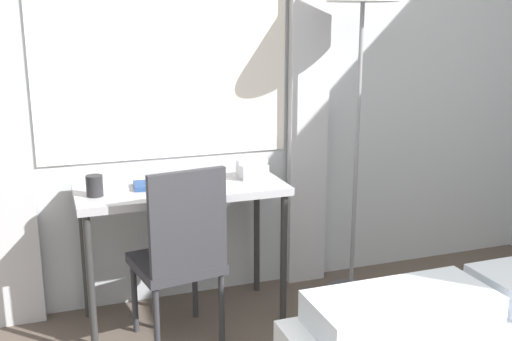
{
  "coord_description": "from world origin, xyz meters",
  "views": [
    {
      "loc": [
        -1.08,
        -0.6,
        1.59
      ],
      "look_at": [
        -0.18,
        1.97,
        0.92
      ],
      "focal_mm": 42.0,
      "sensor_mm": 36.0,
      "label": 1
    }
  ],
  "objects_px": {
    "desk": "(181,199)",
    "mug": "(95,186)",
    "book": "(158,185)",
    "desk_chair": "(181,250)",
    "telephone": "(252,170)"
  },
  "relations": [
    {
      "from": "telephone",
      "to": "desk_chair",
      "type": "bearing_deg",
      "value": -148.74
    },
    {
      "from": "desk_chair",
      "to": "telephone",
      "type": "distance_m",
      "value": 0.63
    },
    {
      "from": "telephone",
      "to": "mug",
      "type": "height_order",
      "value": "same"
    },
    {
      "from": "book",
      "to": "desk",
      "type": "bearing_deg",
      "value": -2.04
    },
    {
      "from": "desk_chair",
      "to": "book",
      "type": "xyz_separation_m",
      "value": [
        -0.05,
        0.27,
        0.27
      ]
    },
    {
      "from": "desk",
      "to": "telephone",
      "type": "distance_m",
      "value": 0.42
    },
    {
      "from": "desk_chair",
      "to": "mug",
      "type": "distance_m",
      "value": 0.52
    },
    {
      "from": "desk",
      "to": "telephone",
      "type": "relative_size",
      "value": 6.44
    },
    {
      "from": "desk",
      "to": "mug",
      "type": "xyz_separation_m",
      "value": [
        -0.44,
        -0.06,
        0.13
      ]
    },
    {
      "from": "telephone",
      "to": "book",
      "type": "height_order",
      "value": "telephone"
    },
    {
      "from": "desk",
      "to": "desk_chair",
      "type": "distance_m",
      "value": 0.32
    },
    {
      "from": "desk_chair",
      "to": "mug",
      "type": "relative_size",
      "value": 9.01
    },
    {
      "from": "desk",
      "to": "mug",
      "type": "bearing_deg",
      "value": -172.77
    },
    {
      "from": "desk",
      "to": "mug",
      "type": "relative_size",
      "value": 10.37
    },
    {
      "from": "desk",
      "to": "book",
      "type": "distance_m",
      "value": 0.15
    }
  ]
}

